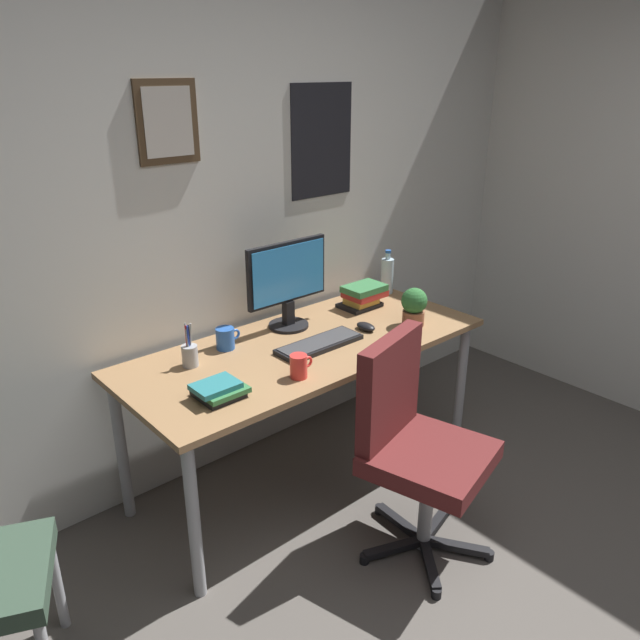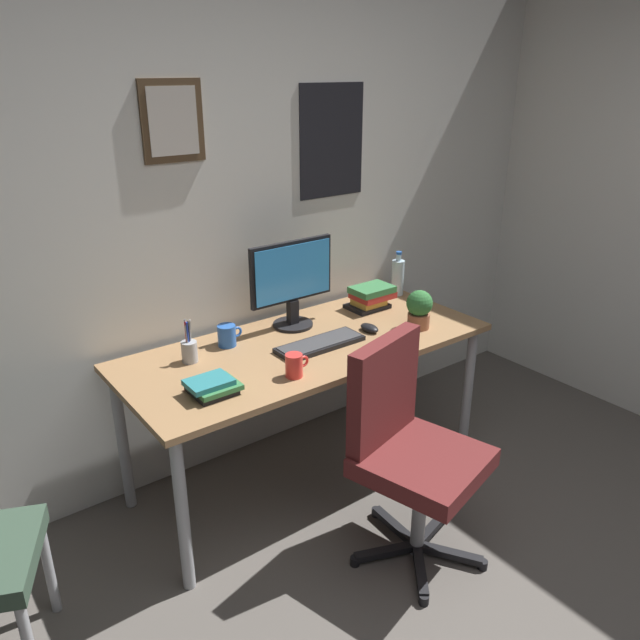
# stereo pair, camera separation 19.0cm
# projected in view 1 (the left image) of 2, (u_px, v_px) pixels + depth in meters

# --- Properties ---
(wall_back) EXTENTS (4.40, 0.10, 2.60)m
(wall_back) POSITION_uv_depth(u_px,v_px,m) (214.00, 214.00, 2.90)
(wall_back) COLOR silver
(wall_back) RESTS_ON ground_plane
(desk) EXTENTS (1.76, 0.75, 0.74)m
(desk) POSITION_uv_depth(u_px,v_px,m) (306.00, 357.00, 2.93)
(desk) COLOR #936D47
(desk) RESTS_ON ground_plane
(office_chair) EXTENTS (0.58, 0.59, 0.95)m
(office_chair) POSITION_uv_depth(u_px,v_px,m) (413.00, 438.00, 2.55)
(office_chair) COLOR #591E1E
(office_chair) RESTS_ON ground_plane
(monitor) EXTENTS (0.46, 0.20, 0.43)m
(monitor) POSITION_uv_depth(u_px,v_px,m) (287.00, 281.00, 3.01)
(monitor) COLOR black
(monitor) RESTS_ON desk
(keyboard) EXTENTS (0.43, 0.15, 0.03)m
(keyboard) POSITION_uv_depth(u_px,v_px,m) (319.00, 344.00, 2.87)
(keyboard) COLOR black
(keyboard) RESTS_ON desk
(computer_mouse) EXTENTS (0.06, 0.11, 0.04)m
(computer_mouse) POSITION_uv_depth(u_px,v_px,m) (366.00, 327.00, 3.05)
(computer_mouse) COLOR black
(computer_mouse) RESTS_ON desk
(water_bottle) EXTENTS (0.07, 0.07, 0.25)m
(water_bottle) POSITION_uv_depth(u_px,v_px,m) (387.00, 275.00, 3.52)
(water_bottle) COLOR silver
(water_bottle) RESTS_ON desk
(coffee_mug_near) EXTENTS (0.11, 0.07, 0.10)m
(coffee_mug_near) POSITION_uv_depth(u_px,v_px,m) (299.00, 366.00, 2.57)
(coffee_mug_near) COLOR red
(coffee_mug_near) RESTS_ON desk
(coffee_mug_far) EXTENTS (0.12, 0.08, 0.10)m
(coffee_mug_far) POSITION_uv_depth(u_px,v_px,m) (226.00, 338.00, 2.84)
(coffee_mug_far) COLOR #2659B2
(coffee_mug_far) RESTS_ON desk
(potted_plant) EXTENTS (0.13, 0.13, 0.19)m
(potted_plant) POSITION_uv_depth(u_px,v_px,m) (414.00, 306.00, 3.08)
(potted_plant) COLOR brown
(potted_plant) RESTS_ON desk
(pen_cup) EXTENTS (0.07, 0.07, 0.20)m
(pen_cup) POSITION_uv_depth(u_px,v_px,m) (190.00, 354.00, 2.67)
(pen_cup) COLOR #9EA0A5
(pen_cup) RESTS_ON desk
(book_stack_left) EXTENTS (0.20, 0.18, 0.06)m
(book_stack_left) POSITION_uv_depth(u_px,v_px,m) (219.00, 390.00, 2.42)
(book_stack_left) COLOR black
(book_stack_left) RESTS_ON desk
(book_stack_right) EXTENTS (0.24, 0.17, 0.12)m
(book_stack_right) POSITION_uv_depth(u_px,v_px,m) (363.00, 296.00, 3.33)
(book_stack_right) COLOR black
(book_stack_right) RESTS_ON desk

